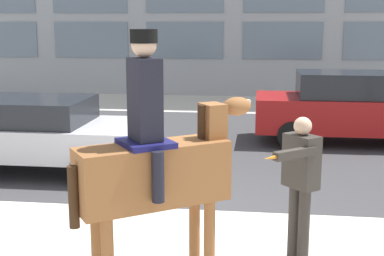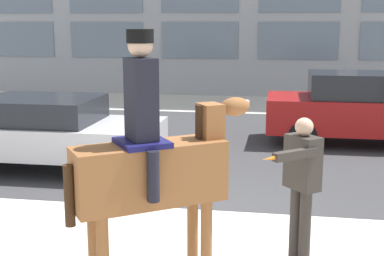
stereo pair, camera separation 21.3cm
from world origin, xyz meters
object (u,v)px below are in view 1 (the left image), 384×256
mounted_horse_lead (156,167)px  street_car_far_lane (347,107)px  street_car_near_lane (36,132)px  pedestrian_bystander (300,178)px

mounted_horse_lead → street_car_far_lane: mounted_horse_lead is taller
mounted_horse_lead → street_car_far_lane: size_ratio=0.64×
street_car_near_lane → street_car_far_lane: 6.72m
mounted_horse_lead → pedestrian_bystander: mounted_horse_lead is taller
street_car_near_lane → street_car_far_lane: size_ratio=1.02×
street_car_near_lane → street_car_far_lane: (5.96, 3.10, 0.09)m
mounted_horse_lead → street_car_far_lane: bearing=34.5°
street_car_far_lane → street_car_near_lane: bearing=-152.5°
pedestrian_bystander → street_car_near_lane: (-4.50, 3.24, -0.26)m
pedestrian_bystander → street_car_far_lane: bearing=-143.5°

